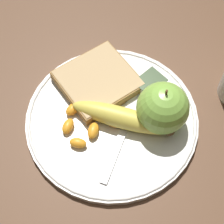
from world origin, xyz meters
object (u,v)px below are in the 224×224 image
banana (123,118)px  bread_slice (98,81)px  jam_packet (151,86)px  plate (112,119)px  apple (163,108)px  fork (125,127)px

banana → bread_slice: (0.02, 0.08, -0.01)m
bread_slice → jam_packet: (0.06, -0.07, -0.00)m
plate → apple: 0.09m
plate → fork: bearing=-82.8°
bread_slice → fork: 0.10m
bread_slice → fork: bread_slice is taller
banana → jam_packet: bearing=10.9°
bread_slice → fork: size_ratio=0.84×
fork → jam_packet: 0.09m
jam_packet → bread_slice: bearing=131.9°
apple → jam_packet: size_ratio=1.95×
banana → plate: bearing=108.9°
bread_slice → jam_packet: bearing=-48.1°
fork → banana: bearing=41.7°
banana → bread_slice: banana is taller
plate → bread_slice: size_ratio=2.11×
apple → plate: bearing=133.6°
jam_packet → plate: bearing=177.6°
bread_slice → fork: (-0.02, -0.09, -0.01)m
plate → bread_slice: (0.03, 0.07, 0.02)m
banana → bread_slice: 0.09m
plate → apple: size_ratio=3.11×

